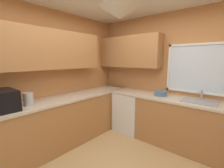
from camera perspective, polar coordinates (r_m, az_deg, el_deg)
room_shell at (r=2.36m, az=2.55°, el=11.56°), size 3.56×3.63×2.62m
counter_run_left at (r=3.11m, az=-19.12°, el=-13.38°), size 0.65×3.24×0.92m
counter_run_back at (r=3.23m, az=21.92°, el=-12.72°), size 2.65×0.65×0.92m
dishwasher at (r=3.60m, az=6.87°, el=-10.24°), size 0.60×0.60×0.87m
microwave at (r=2.63m, az=-36.21°, el=-5.03°), size 0.48×0.36×0.29m
kettle at (r=2.72m, az=-28.83°, el=-4.92°), size 0.14×0.14×0.20m
sink_assembly at (r=3.01m, az=29.90°, el=-5.52°), size 0.55×0.40×0.19m
bowl at (r=3.17m, az=17.73°, el=-3.36°), size 0.23×0.23×0.09m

